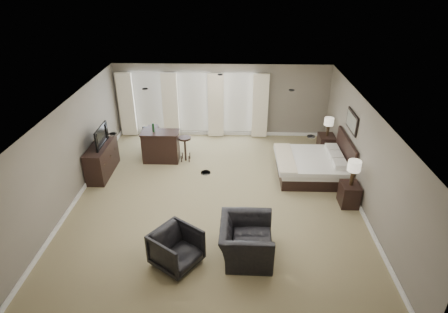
{
  "coord_description": "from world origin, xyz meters",
  "views": [
    {
      "loc": [
        0.47,
        -8.34,
        5.7
      ],
      "look_at": [
        0.2,
        0.4,
        1.1
      ],
      "focal_mm": 30.0,
      "sensor_mm": 36.0,
      "label": 1
    }
  ],
  "objects_px": {
    "bed": "(307,157)",
    "dresser": "(102,159)",
    "armchair_near": "(246,235)",
    "nightstand_near": "(349,194)",
    "bar_stool_right": "(185,149)",
    "lamp_near": "(353,173)",
    "nightstand_far": "(326,145)",
    "bar_counter": "(161,146)",
    "lamp_far": "(328,127)",
    "armchair_far": "(176,247)",
    "tv": "(99,143)",
    "bar_stool_left": "(154,138)",
    "desk_chair": "(153,139)"
  },
  "relations": [
    {
      "from": "armchair_near",
      "to": "dresser",
      "type": "bearing_deg",
      "value": 52.17
    },
    {
      "from": "bar_stool_right",
      "to": "bar_stool_left",
      "type": "bearing_deg",
      "value": 147.35
    },
    {
      "from": "tv",
      "to": "dresser",
      "type": "bearing_deg",
      "value": 0.0
    },
    {
      "from": "armchair_far",
      "to": "dresser",
      "type": "bearing_deg",
      "value": 72.09
    },
    {
      "from": "bar_stool_left",
      "to": "dresser",
      "type": "bearing_deg",
      "value": -127.05
    },
    {
      "from": "nightstand_near",
      "to": "armchair_near",
      "type": "distance_m",
      "value": 3.39
    },
    {
      "from": "armchair_near",
      "to": "bar_stool_right",
      "type": "distance_m",
      "value": 4.69
    },
    {
      "from": "bed",
      "to": "armchair_far",
      "type": "bearing_deg",
      "value": -131.12
    },
    {
      "from": "nightstand_far",
      "to": "lamp_near",
      "type": "bearing_deg",
      "value": -90.0
    },
    {
      "from": "armchair_near",
      "to": "desk_chair",
      "type": "height_order",
      "value": "armchair_near"
    },
    {
      "from": "nightstand_far",
      "to": "bar_stool_right",
      "type": "xyz_separation_m",
      "value": [
        -4.55,
        -0.59,
        0.07
      ]
    },
    {
      "from": "dresser",
      "to": "lamp_far",
      "type": "bearing_deg",
      "value": 12.07
    },
    {
      "from": "bar_counter",
      "to": "bed",
      "type": "bearing_deg",
      "value": -10.49
    },
    {
      "from": "dresser",
      "to": "desk_chair",
      "type": "distance_m",
      "value": 1.88
    },
    {
      "from": "lamp_near",
      "to": "armchair_far",
      "type": "bearing_deg",
      "value": -151.04
    },
    {
      "from": "dresser",
      "to": "bar_counter",
      "type": "xyz_separation_m",
      "value": [
        1.6,
        0.85,
        0.03
      ]
    },
    {
      "from": "lamp_near",
      "to": "dresser",
      "type": "xyz_separation_m",
      "value": [
        -6.92,
        1.42,
        -0.48
      ]
    },
    {
      "from": "nightstand_near",
      "to": "bar_stool_right",
      "type": "height_order",
      "value": "bar_stool_right"
    },
    {
      "from": "nightstand_far",
      "to": "lamp_far",
      "type": "distance_m",
      "value": 0.64
    },
    {
      "from": "lamp_near",
      "to": "tv",
      "type": "xyz_separation_m",
      "value": [
        -6.92,
        1.42,
        0.05
      ]
    },
    {
      "from": "bar_counter",
      "to": "nightstand_far",
      "type": "bearing_deg",
      "value": 6.77
    },
    {
      "from": "bed",
      "to": "tv",
      "type": "height_order",
      "value": "bed"
    },
    {
      "from": "dresser",
      "to": "desk_chair",
      "type": "xyz_separation_m",
      "value": [
        1.26,
        1.4,
        0.02
      ]
    },
    {
      "from": "armchair_far",
      "to": "lamp_far",
      "type": "bearing_deg",
      "value": -3.02
    },
    {
      "from": "nightstand_near",
      "to": "bed",
      "type": "bearing_deg",
      "value": 121.54
    },
    {
      "from": "lamp_far",
      "to": "tv",
      "type": "relative_size",
      "value": 0.61
    },
    {
      "from": "bed",
      "to": "lamp_far",
      "type": "height_order",
      "value": "lamp_far"
    },
    {
      "from": "bed",
      "to": "dresser",
      "type": "height_order",
      "value": "bed"
    },
    {
      "from": "lamp_near",
      "to": "desk_chair",
      "type": "xyz_separation_m",
      "value": [
        -5.66,
        2.82,
        -0.47
      ]
    },
    {
      "from": "armchair_far",
      "to": "bar_counter",
      "type": "distance_m",
      "value": 4.72
    },
    {
      "from": "nightstand_near",
      "to": "dresser",
      "type": "relative_size",
      "value": 0.38
    },
    {
      "from": "tv",
      "to": "desk_chair",
      "type": "xyz_separation_m",
      "value": [
        1.26,
        1.4,
        -0.52
      ]
    },
    {
      "from": "tv",
      "to": "bar_stool_left",
      "type": "bearing_deg",
      "value": -37.05
    },
    {
      "from": "dresser",
      "to": "bar_stool_left",
      "type": "bearing_deg",
      "value": 52.95
    },
    {
      "from": "armchair_near",
      "to": "bed",
      "type": "bearing_deg",
      "value": -26.48
    },
    {
      "from": "bed",
      "to": "bar_stool_left",
      "type": "xyz_separation_m",
      "value": [
        -4.81,
        1.59,
        -0.2
      ]
    },
    {
      "from": "bed",
      "to": "nightstand_far",
      "type": "relative_size",
      "value": 2.93
    },
    {
      "from": "nightstand_near",
      "to": "bar_stool_left",
      "type": "bearing_deg",
      "value": 151.91
    },
    {
      "from": "bed",
      "to": "nightstand_near",
      "type": "height_order",
      "value": "bed"
    },
    {
      "from": "lamp_near",
      "to": "bar_stool_right",
      "type": "height_order",
      "value": "lamp_near"
    },
    {
      "from": "armchair_far",
      "to": "nightstand_near",
      "type": "bearing_deg",
      "value": -25.38
    },
    {
      "from": "dresser",
      "to": "bar_counter",
      "type": "bearing_deg",
      "value": 27.87
    },
    {
      "from": "nightstand_near",
      "to": "armchair_far",
      "type": "height_order",
      "value": "armchair_far"
    },
    {
      "from": "lamp_near",
      "to": "bar_stool_left",
      "type": "relative_size",
      "value": 0.8
    },
    {
      "from": "nightstand_near",
      "to": "lamp_near",
      "type": "relative_size",
      "value": 0.89
    },
    {
      "from": "bar_stool_right",
      "to": "desk_chair",
      "type": "xyz_separation_m",
      "value": [
        -1.11,
        0.51,
        0.08
      ]
    },
    {
      "from": "bed",
      "to": "bar_counter",
      "type": "bearing_deg",
      "value": 169.51
    },
    {
      "from": "nightstand_far",
      "to": "lamp_near",
      "type": "height_order",
      "value": "lamp_near"
    },
    {
      "from": "bed",
      "to": "bar_counter",
      "type": "height_order",
      "value": "bed"
    },
    {
      "from": "bed",
      "to": "armchair_far",
      "type": "xyz_separation_m",
      "value": [
        -3.28,
        -3.76,
        -0.17
      ]
    }
  ]
}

